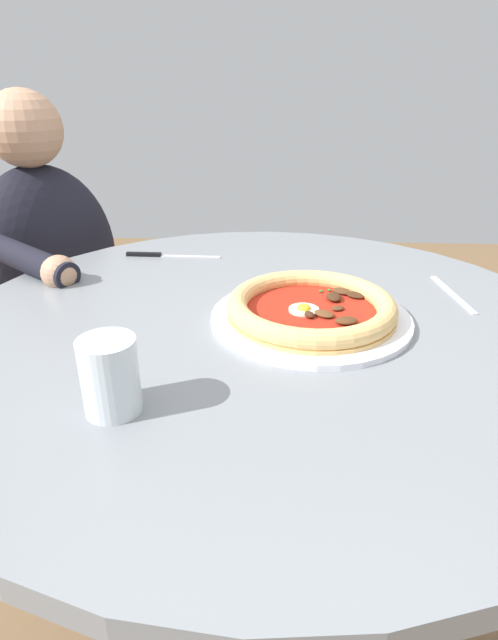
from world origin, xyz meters
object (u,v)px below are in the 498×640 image
Objects in this scene: dining_table at (263,394)px; cafe_chair_diner at (35,312)px; water_glass at (111,381)px; fork_utensil at (452,294)px; diner_person at (61,334)px; pizza_on_plate at (311,309)px; steak_knife at (159,255)px.

cafe_chair_diner is at bearing -127.95° from dining_table.
fork_utensil is at bearing 126.95° from water_glass.
dining_table is 0.97× the size of diner_person.
pizza_on_plate reaches higher than fork_utensil.
water_glass reaches higher than fork_utensil.
steak_knife is 0.25× the size of cafe_chair_diner.
steak_knife reaches higher than fork_utensil.
pizza_on_plate is at bearing 136.96° from water_glass.
cafe_chair_diner is at bearing -111.40° from fork_utensil.
dining_table is at bearing 37.92° from steak_knife.
steak_knife is 0.44m from diner_person.
steak_knife is (-0.32, -0.25, 0.15)m from dining_table.
water_glass is at bearing -33.40° from dining_table.
dining_table is 0.73m from diner_person.
pizza_on_plate is 0.30× the size of diner_person.
cafe_chair_diner is (-0.40, -1.02, -0.24)m from fork_utensil.
cafe_chair_diner is (-0.79, -0.50, -0.28)m from water_glass.
dining_table is at bearing -87.09° from pizza_on_plate.
diner_person is (-0.70, -0.39, -0.31)m from water_glass.
fork_utensil is 1.12m from cafe_chair_diner.
diner_person is at bearing -150.91° from water_glass.
dining_table is 11.28× the size of water_glass.
fork_utensil is 0.16× the size of diner_person.
cafe_chair_diner reaches higher than pizza_on_plate.
diner_person is (-0.44, -0.57, -0.12)m from dining_table.
water_glass is 0.09× the size of diner_person.
steak_knife is (-0.58, -0.07, -0.04)m from water_glass.
fork_utensil is at bearing 114.44° from pizza_on_plate.
water_glass reaches higher than pizza_on_plate.
water_glass is 0.59m from steak_knife.
pizza_on_plate is 0.95m from cafe_chair_diner.
pizza_on_plate is 0.83m from diner_person.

